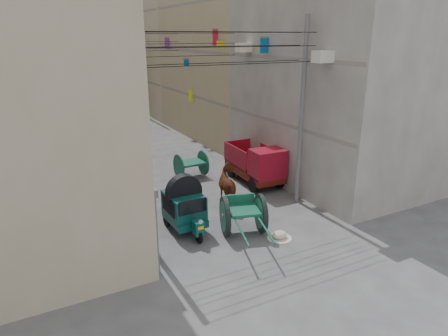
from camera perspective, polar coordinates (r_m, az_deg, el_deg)
ground at (r=12.51m, az=14.24°, el=-17.23°), size 140.00×140.00×0.00m
building_row_right at (r=44.13m, az=-8.22°, el=17.25°), size 8.00×62.00×14.00m
end_cap_building at (r=73.65m, az=-23.39°, el=16.40°), size 22.00×10.00×13.00m
shutters_left at (r=18.85m, az=-16.62°, el=0.05°), size 0.18×14.40×2.88m
signboards at (r=30.07m, az=-14.18°, el=10.67°), size 8.22×40.52×5.67m
ac_units at (r=18.49m, az=8.43°, el=19.00°), size 0.70×6.55×3.35m
utility_poles at (r=25.54m, az=-11.60°, el=10.86°), size 7.40×22.20×8.00m
overhead_cables at (r=22.87m, az=-10.07°, el=17.08°), size 7.40×22.52×1.12m
auto_rickshaw at (r=15.40m, az=-5.68°, el=-5.32°), size 1.41×2.43×1.70m
tonga_cart at (r=15.16m, az=2.75°, el=-6.58°), size 2.15×3.54×1.50m
mini_truck at (r=19.95m, az=4.95°, el=0.23°), size 1.79×3.72×2.06m
second_cart at (r=21.23m, az=-4.73°, el=0.58°), size 1.55×1.38×1.33m
feed_sack at (r=15.16m, az=7.94°, el=-9.42°), size 0.57×0.46×0.29m
horse at (r=17.51m, az=0.96°, el=-2.68°), size 1.28×2.21×1.76m
distant_car_white at (r=29.29m, az=-17.53°, el=4.49°), size 1.59×3.47×1.15m
distant_car_grey at (r=38.12m, az=-15.65°, el=7.78°), size 2.30×3.98×1.24m
distant_car_green at (r=46.76m, az=-19.16°, el=9.22°), size 1.75×3.91×1.12m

